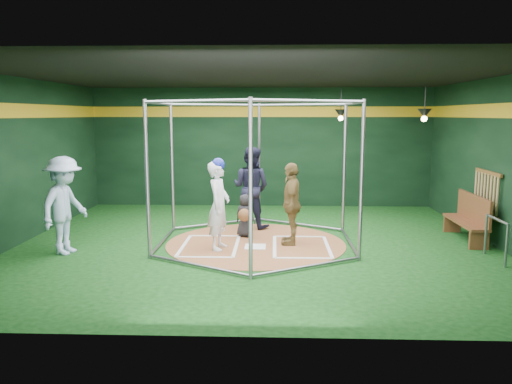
{
  "coord_description": "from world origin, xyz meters",
  "views": [
    {
      "loc": [
        0.38,
        -10.31,
        2.72
      ],
      "look_at": [
        0.0,
        0.1,
        1.1
      ],
      "focal_mm": 35.0,
      "sensor_mm": 36.0,
      "label": 1
    }
  ],
  "objects_px": {
    "visitor_leopard": "(291,204)",
    "umpire": "(251,187)",
    "batter_figure": "(219,204)",
    "dugout_bench": "(469,217)"
  },
  "relations": [
    {
      "from": "dugout_bench",
      "to": "visitor_leopard",
      "type": "bearing_deg",
      "value": -173.07
    },
    {
      "from": "umpire",
      "to": "batter_figure",
      "type": "bearing_deg",
      "value": 98.88
    },
    {
      "from": "visitor_leopard",
      "to": "dugout_bench",
      "type": "xyz_separation_m",
      "value": [
        3.88,
        0.47,
        -0.36
      ]
    },
    {
      "from": "batter_figure",
      "to": "dugout_bench",
      "type": "distance_m",
      "value": 5.46
    },
    {
      "from": "batter_figure",
      "to": "dugout_bench",
      "type": "height_order",
      "value": "batter_figure"
    },
    {
      "from": "batter_figure",
      "to": "dugout_bench",
      "type": "bearing_deg",
      "value": 9.94
    },
    {
      "from": "visitor_leopard",
      "to": "dugout_bench",
      "type": "distance_m",
      "value": 3.93
    },
    {
      "from": "visitor_leopard",
      "to": "umpire",
      "type": "xyz_separation_m",
      "value": [
        -0.92,
        1.54,
        0.12
      ]
    },
    {
      "from": "umpire",
      "to": "visitor_leopard",
      "type": "bearing_deg",
      "value": 145.33
    },
    {
      "from": "batter_figure",
      "to": "visitor_leopard",
      "type": "xyz_separation_m",
      "value": [
        1.48,
        0.47,
        -0.06
      ]
    }
  ]
}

